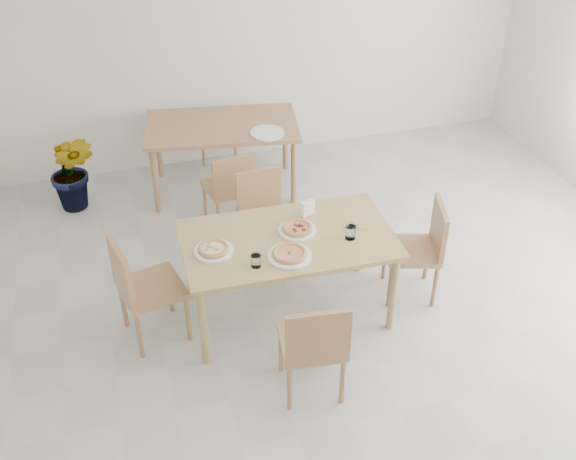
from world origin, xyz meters
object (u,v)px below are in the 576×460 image
object	(u,v)px
pizza_margherita	(290,253)
chair_back_s	(231,185)
chair_west	(140,285)
tumbler_b	(256,261)
chair_north	(263,210)
plate_mushroom	(214,251)
plate_margherita	(290,256)
pizza_mushroom	(213,249)
pizza_pepperoni	(297,228)
tumbler_a	(350,232)
chair_back_n	(215,115)
plate_pepperoni	(297,230)
napkin_holder	(308,209)
potted_plant	(73,172)
chair_south	(314,343)
plate_empty	(267,133)
second_table	(222,132)
main_table	(288,246)
chair_east	(423,244)

from	to	relation	value
pizza_margherita	chair_back_s	world-z (taller)	chair_back_s
chair_west	tumbler_b	xyz separation A→B (m)	(0.82, -0.31, 0.27)
chair_north	plate_mushroom	bearing A→B (deg)	-129.44
chair_north	plate_margherita	bearing A→B (deg)	-97.92
pizza_mushroom	pizza_pepperoni	size ratio (longest dim) A/B	0.86
tumbler_a	chair_back_n	bearing A→B (deg)	98.96
plate_pepperoni	pizza_mushroom	xyz separation A→B (m)	(-0.67, -0.08, 0.02)
plate_margherita	napkin_holder	xyz separation A→B (m)	(0.29, 0.48, 0.05)
plate_margherita	pizza_mushroom	distance (m)	0.56
pizza_mushroom	potted_plant	xyz separation A→B (m)	(-1.00, 2.11, -0.37)
chair_south	chair_back_s	xyz separation A→B (m)	(-0.09, 2.18, -0.02)
pizza_margherita	potted_plant	world-z (taller)	potted_plant
plate_margherita	chair_back_n	size ratio (longest dim) A/B	0.39
plate_mushroom	potted_plant	distance (m)	2.36
chair_north	pizza_margherita	bearing A→B (deg)	-97.92
pizza_mushroom	plate_empty	xyz separation A→B (m)	(0.87, 1.72, -0.02)
chair_south	pizza_margherita	xyz separation A→B (m)	(0.02, 0.66, 0.28)
chair_back_s	chair_back_n	distance (m)	1.52
second_table	potted_plant	size ratio (longest dim) A/B	1.94
plate_mushroom	pizza_mushroom	bearing A→B (deg)	-90.00
napkin_holder	plate_mushroom	bearing A→B (deg)	-179.11
plate_empty	chair_back_s	bearing A→B (deg)	-138.44
chair_back_n	second_table	bearing A→B (deg)	-90.70
plate_margherita	tumbler_b	world-z (taller)	tumbler_b
plate_empty	potted_plant	xyz separation A→B (m)	(-1.87, 0.39, -0.34)
plate_mushroom	chair_back_n	world-z (taller)	chair_back_n
chair_south	tumbler_a	xyz separation A→B (m)	(0.53, 0.75, 0.30)
pizza_mushroom	chair_back_s	size ratio (longest dim) A/B	0.30
chair_north	plate_pepperoni	world-z (taller)	chair_north
napkin_holder	main_table	bearing A→B (deg)	-150.92
main_table	tumbler_a	xyz separation A→B (m)	(0.45, -0.14, 0.13)
plate_margherita	pizza_mushroom	xyz separation A→B (m)	(-0.52, 0.21, 0.02)
chair_north	plate_mushroom	xyz separation A→B (m)	(-0.59, -0.83, 0.28)
chair_south	napkin_holder	distance (m)	1.21
chair_back_s	potted_plant	bearing A→B (deg)	-39.51
chair_south	main_table	bearing A→B (deg)	-88.18
tumbler_a	napkin_holder	size ratio (longest dim) A/B	0.80
chair_south	second_table	xyz separation A→B (m)	(-0.01, 2.92, 0.16)
tumbler_b	main_table	bearing A→B (deg)	40.44
chair_south	chair_west	size ratio (longest dim) A/B	0.96
chair_east	plate_margherita	xyz separation A→B (m)	(-1.18, -0.17, 0.26)
main_table	chair_west	size ratio (longest dim) A/B	1.80
tumbler_a	potted_plant	xyz separation A→B (m)	(-2.03, 2.23, -0.39)
chair_south	pizza_pepperoni	size ratio (longest dim) A/B	3.06
plate_margherita	pizza_mushroom	bearing A→B (deg)	157.77
main_table	plate_margherita	world-z (taller)	plate_margherita
chair_north	napkin_holder	world-z (taller)	napkin_holder
chair_south	napkin_holder	size ratio (longest dim) A/B	6.64
tumbler_a	chair_back_s	distance (m)	1.59
main_table	chair_west	xyz separation A→B (m)	(-1.14, 0.04, -0.15)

